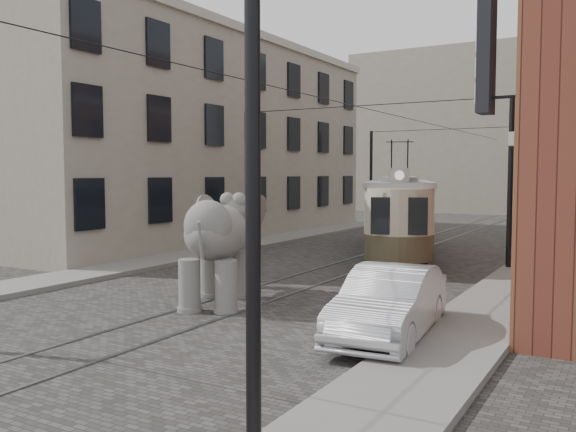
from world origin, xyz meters
The scene contains 10 objects.
ground centered at (0.00, 0.00, 0.00)m, with size 120.00×120.00×0.00m, color #464341.
tram_rails centered at (0.00, 0.00, 0.01)m, with size 1.54×80.00×0.02m, color slate, non-canonical shape.
sidewalk_right centered at (6.00, 0.00, 0.07)m, with size 2.00×60.00×0.15m, color slate.
sidewalk_left centered at (-6.50, 0.00, 0.07)m, with size 2.00×60.00×0.15m, color slate.
stucco_building centered at (-11.00, 10.00, 5.00)m, with size 7.00×24.00×10.00m, color gray.
distant_block centered at (0.00, 40.00, 7.00)m, with size 28.00×10.00×14.00m, color gray.
catenary centered at (-0.20, 5.00, 3.00)m, with size 11.00×30.20×6.00m, color black, non-canonical shape.
tram centered at (0.34, 8.53, 2.36)m, with size 2.45×11.87×4.71m, color beige, non-canonical shape.
elephant centered at (-0.30, -3.30, 1.43)m, with size 2.57×4.66×2.85m, color slate, non-canonical shape.
parked_car centered at (4.69, -4.17, 0.73)m, with size 1.55×4.40×1.45m, color #B3B3B8.
Camera 1 is at (9.01, -15.81, 3.36)m, focal length 38.04 mm.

